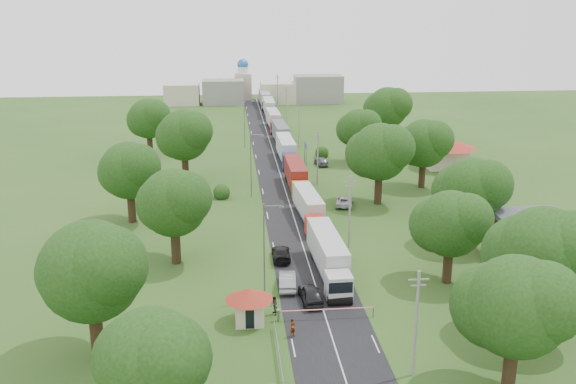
{
  "coord_description": "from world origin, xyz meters",
  "views": [
    {
      "loc": [
        -8.62,
        -78.84,
        28.56
      ],
      "look_at": [
        -0.6,
        7.2,
        3.0
      ],
      "focal_mm": 40.0,
      "sensor_mm": 36.0,
      "label": 1
    }
  ],
  "objects": [
    {
      "name": "pole_0",
      "position": [
        5.5,
        -35.0,
        4.68
      ],
      "size": [
        1.6,
        0.24,
        9.0
      ],
      "color": "gray",
      "rests_on": "ground"
    },
    {
      "name": "tree_2",
      "position": [
        13.99,
        -17.86,
        6.6
      ],
      "size": [
        8.0,
        8.0,
        10.1
      ],
      "color": "#382616",
      "rests_on": "ground"
    },
    {
      "name": "pedestrian_near",
      "position": [
        -3.47,
        -28.06,
        0.84
      ],
      "size": [
        0.72,
        0.72,
        1.68
      ],
      "primitive_type": "imported",
      "rotation": [
        0.0,
        0.0,
        0.78
      ],
      "color": "gray",
      "rests_on": "ground"
    },
    {
      "name": "tree_3",
      "position": [
        19.99,
        -7.84,
        7.22
      ],
      "size": [
        8.8,
        8.8,
        11.07
      ],
      "color": "#382616",
      "rests_on": "ground"
    },
    {
      "name": "lamp_1",
      "position": [
        -5.35,
        15.0,
        5.55
      ],
      "size": [
        2.03,
        0.22,
        10.0
      ],
      "color": "slate",
      "rests_on": "ground"
    },
    {
      "name": "tree_11",
      "position": [
        -22.01,
        5.16,
        7.22
      ],
      "size": [
        8.8,
        8.8,
        11.07
      ],
      "color": "#382616",
      "rests_on": "ground"
    },
    {
      "name": "truck_7",
      "position": [
        1.72,
        103.28,
        2.21
      ],
      "size": [
        2.84,
        15.04,
        4.17
      ],
      "color": "#AFAFAF",
      "rests_on": "ground"
    },
    {
      "name": "truck_5",
      "position": [
        1.87,
        69.77,
        2.16
      ],
      "size": [
        2.89,
        14.69,
        4.07
      ],
      "color": "#A02318",
      "rests_on": "ground"
    },
    {
      "name": "pole_2",
      "position": [
        5.5,
        21.0,
        4.68
      ],
      "size": [
        1.6,
        0.24,
        9.0
      ],
      "color": "gray",
      "rests_on": "ground"
    },
    {
      "name": "pole_4",
      "position": [
        5.5,
        77.0,
        4.68
      ],
      "size": [
        1.6,
        0.24,
        9.0
      ],
      "color": "gray",
      "rests_on": "ground"
    },
    {
      "name": "tree_10",
      "position": [
        -15.01,
        -9.84,
        7.22
      ],
      "size": [
        8.8,
        8.8,
        11.07
      ],
      "color": "#382616",
      "rests_on": "ground"
    },
    {
      "name": "ground",
      "position": [
        0.0,
        0.0,
        0.0
      ],
      "size": [
        260.0,
        260.0,
        0.0
      ],
      "primitive_type": "plane",
      "color": "#264C19",
      "rests_on": "ground"
    },
    {
      "name": "pole_1",
      "position": [
        5.5,
        -7.0,
        4.68
      ],
      "size": [
        1.6,
        0.24,
        9.0
      ],
      "color": "gray",
      "rests_on": "ground"
    },
    {
      "name": "car_lane_rear",
      "position": [
        -3.0,
        -10.01,
        0.73
      ],
      "size": [
        2.19,
        5.11,
        1.47
      ],
      "primitive_type": "imported",
      "rotation": [
        0.0,
        0.0,
        3.11
      ],
      "color": "black",
      "rests_on": "ground"
    },
    {
      "name": "truck_1",
      "position": [
        1.87,
        2.91,
        2.05
      ],
      "size": [
        3.12,
        13.99,
        3.86
      ],
      "color": "red",
      "rests_on": "ground"
    },
    {
      "name": "tree_8",
      "position": [
        -14.01,
        -41.86,
        6.6
      ],
      "size": [
        8.0,
        8.0,
        10.1
      ],
      "color": "#382616",
      "rests_on": "ground"
    },
    {
      "name": "car_lane_mid",
      "position": [
        -3.0,
        -17.8,
        0.81
      ],
      "size": [
        2.07,
        5.02,
        1.62
      ],
      "primitive_type": "imported",
      "rotation": [
        0.0,
        0.0,
        3.07
      ],
      "color": "gray",
      "rests_on": "ground"
    },
    {
      "name": "road",
      "position": [
        0.0,
        20.0,
        0.0
      ],
      "size": [
        8.0,
        200.0,
        0.04
      ],
      "primitive_type": "cube",
      "color": "black",
      "rests_on": "ground"
    },
    {
      "name": "pole_5",
      "position": [
        5.5,
        105.0,
        4.68
      ],
      "size": [
        1.6,
        0.24,
        9.0
      ],
      "color": "gray",
      "rests_on": "ground"
    },
    {
      "name": "tree_0",
      "position": [
        11.99,
        -37.84,
        7.22
      ],
      "size": [
        8.8,
        8.8,
        11.07
      ],
      "color": "#382616",
      "rests_on": "ground"
    },
    {
      "name": "truck_4",
      "position": [
        2.16,
        52.95,
        2.15
      ],
      "size": [
        2.94,
        14.66,
        4.06
      ],
      "color": "silver",
      "rests_on": "ground"
    },
    {
      "name": "lamp_0",
      "position": [
        -5.35,
        -20.0,
        5.55
      ],
      "size": [
        2.03,
        0.22,
        10.0
      ],
      "color": "slate",
      "rests_on": "ground"
    },
    {
      "name": "truck_6",
      "position": [
        1.98,
        87.71,
        2.23
      ],
      "size": [
        2.68,
        15.17,
        4.21
      ],
      "color": "#235E2C",
      "rests_on": "ground"
    },
    {
      "name": "house_cream",
      "position": [
        30.0,
        30.0,
        3.64
      ],
      "size": [
        10.08,
        10.08,
        5.8
      ],
      "color": "beige",
      "rests_on": "ground"
    },
    {
      "name": "tree_13",
      "position": [
        -24.01,
        45.16,
        7.22
      ],
      "size": [
        8.8,
        8.8,
        11.07
      ],
      "color": "#382616",
      "rests_on": "ground"
    },
    {
      "name": "tree_9",
      "position": [
        -20.01,
        -29.83,
        7.85
      ],
      "size": [
        9.6,
        9.6,
        12.05
      ],
      "color": "#382616",
      "rests_on": "ground"
    },
    {
      "name": "tree_1",
      "position": [
        17.99,
        -29.83,
        7.85
      ],
      "size": [
        9.6,
        9.6,
        12.05
      ],
      "color": "#382616",
      "rests_on": "ground"
    },
    {
      "name": "truck_2",
      "position": [
        1.77,
        18.87,
        2.2
      ],
      "size": [
        2.61,
        14.98,
        4.15
      ],
      "color": "orange",
      "rests_on": "ground"
    },
    {
      "name": "tree_4",
      "position": [
        12.99,
        10.17,
        7.85
      ],
      "size": [
        9.6,
        9.6,
        12.05
      ],
      "color": "#382616",
      "rests_on": "ground"
    },
    {
      "name": "guard_booth",
      "position": [
        -7.2,
        -25.0,
        2.16
      ],
      "size": [
        4.4,
        4.4,
        3.45
      ],
      "color": "beige",
      "rests_on": "ground"
    },
    {
      "name": "car_verge_near",
      "position": [
        7.89,
        9.54,
        0.72
      ],
      "size": [
        3.46,
        5.61,
        1.45
      ],
      "primitive_type": "imported",
      "rotation": [
        0.0,
        0.0,
        2.93
      ],
      "color": "silver",
      "rests_on": "ground"
    },
    {
      "name": "tree_7",
      "position": [
        23.99,
        50.17,
        7.85
      ],
      "size": [
        9.6,
        9.6,
        12.05
      ],
      "color": "#382616",
      "rests_on": "ground"
    },
    {
      "name": "info_sign",
      "position": [
        5.2,
        35.0,
        3.0
      ],
      "size": [
        0.12,
        3.1,
        4.1
      ],
      "color": "slate",
      "rests_on": "ground"
    },
    {
      "name": "tree_12",
      "position": [
        -16.01,
        25.17,
        7.85
      ],
      "size": [
        9.6,
        9.6,
        12.05
      ],
      "color": "#382616",
      "rests_on": "ground"
    },
    {
      "name": "tree_5",
      "position": [
        21.99,
        18.16,
        7.22
      ],
      "size": [
        8.8,
        8.8,
        11.07
      ],
      "color": "#382616",
      "rests_on": "ground"
    },
    {
      "name": "guard_rail",
      "position": [
        -5.0,
        -35.0,
        0.0
      ],
      "size": [
        0.1,
        17.0,
        1.7
      ],
      "primitive_type": null,
      "color": "slate",
      "rests_on": "ground"
    },
    {
      "name": "pedestrian_booth",
      "position": [
        -4.8,
        -23.7,
        0.9
      ],
      "size": [
        0.88,
        1.02,
        1.81
      ],
      "primitive_type": "imported",
      "rotation": [
        0.0,
        0.0,
        -1.32
      ],
      "color": "gray",
      "rests_on": "ground"
    },
    {
      "name": "truck_3",
      "position": [
        1.9,
        37.25,
        2.25
      ],
      "size": [
        2.81,
        15.32,
        4.24
      ],
      "color": "navy",
      "rests_on": "ground"
    },
    {
      "name": "distant_town",
      "position": [
        0.68,
        110.0,
        3.49
      ],
      "size": [
        52.0,
        8.0,
        8.0
      ],
      "color": "gray",
      "rests_on": "ground"
    },
    {
      "name": "car_verge_far",
      "position": [
        8.0,
        33.85,
        0.78
      ],
      "size": [
        2.31,
        4.74,
        1.56
      ],
      "primitive_type": "imported",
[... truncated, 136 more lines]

